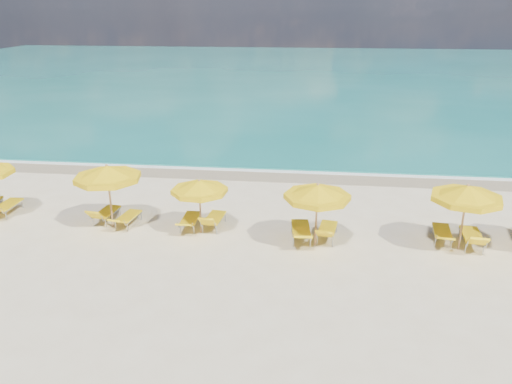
# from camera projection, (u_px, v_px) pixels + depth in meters

# --- Properties ---
(ground_plane) EXTENTS (120.00, 120.00, 0.00)m
(ground_plane) POSITION_uv_depth(u_px,v_px,m) (251.00, 236.00, 18.76)
(ground_plane) COLOR beige
(ocean) EXTENTS (120.00, 80.00, 0.30)m
(ocean) POSITION_uv_depth(u_px,v_px,m) (299.00, 74.00, 63.40)
(ocean) COLOR #136C65
(ocean) RESTS_ON ground
(wet_sand_band) EXTENTS (120.00, 2.60, 0.01)m
(wet_sand_band) POSITION_uv_depth(u_px,v_px,m) (269.00, 174.00, 25.64)
(wet_sand_band) COLOR tan
(wet_sand_band) RESTS_ON ground
(foam_line) EXTENTS (120.00, 1.20, 0.03)m
(foam_line) POSITION_uv_depth(u_px,v_px,m) (271.00, 169.00, 26.39)
(foam_line) COLOR white
(foam_line) RESTS_ON ground
(whitecap_near) EXTENTS (14.00, 0.36, 0.05)m
(whitecap_near) POSITION_uv_depth(u_px,v_px,m) (197.00, 128.00, 35.23)
(whitecap_near) COLOR white
(whitecap_near) RESTS_ON ground
(whitecap_far) EXTENTS (18.00, 0.30, 0.05)m
(whitecap_far) POSITION_uv_depth(u_px,v_px,m) (387.00, 113.00, 40.21)
(whitecap_far) COLOR white
(whitecap_far) RESTS_ON ground
(umbrella_2) EXTENTS (2.99, 2.99, 2.57)m
(umbrella_2) POSITION_uv_depth(u_px,v_px,m) (107.00, 174.00, 18.76)
(umbrella_2) COLOR tan
(umbrella_2) RESTS_ON ground
(umbrella_3) EXTENTS (2.66, 2.66, 2.16)m
(umbrella_3) POSITION_uv_depth(u_px,v_px,m) (199.00, 187.00, 18.39)
(umbrella_3) COLOR tan
(umbrella_3) RESTS_ON ground
(umbrella_4) EXTENTS (2.45, 2.45, 2.39)m
(umbrella_4) POSITION_uv_depth(u_px,v_px,m) (317.00, 193.00, 17.29)
(umbrella_4) COLOR tan
(umbrella_4) RESTS_ON ground
(umbrella_5) EXTENTS (2.71, 2.71, 2.47)m
(umbrella_5) POSITION_uv_depth(u_px,v_px,m) (467.00, 194.00, 16.99)
(umbrella_5) COLOR tan
(umbrella_5) RESTS_ON ground
(lounger_1_right) EXTENTS (0.66, 1.94, 0.74)m
(lounger_1_right) POSITION_uv_depth(u_px,v_px,m) (7.00, 209.00, 20.64)
(lounger_1_right) COLOR #A5A8AD
(lounger_1_right) RESTS_ON ground
(lounger_2_left) EXTENTS (0.78, 1.83, 0.85)m
(lounger_2_left) POSITION_uv_depth(u_px,v_px,m) (106.00, 216.00, 19.95)
(lounger_2_left) COLOR #A5A8AD
(lounger_2_left) RESTS_ON ground
(lounger_2_right) EXTENTS (0.81, 1.81, 0.68)m
(lounger_2_right) POSITION_uv_depth(u_px,v_px,m) (128.00, 220.00, 19.60)
(lounger_2_right) COLOR #A5A8AD
(lounger_2_right) RESTS_ON ground
(lounger_3_left) EXTENTS (0.64, 1.87, 0.68)m
(lounger_3_left) POSITION_uv_depth(u_px,v_px,m) (190.00, 223.00, 19.35)
(lounger_3_left) COLOR #A5A8AD
(lounger_3_left) RESTS_ON ground
(lounger_3_right) EXTENTS (0.79, 1.86, 0.86)m
(lounger_3_right) POSITION_uv_depth(u_px,v_px,m) (214.00, 222.00, 19.37)
(lounger_3_right) COLOR #A5A8AD
(lounger_3_right) RESTS_ON ground
(lounger_4_left) EXTENTS (0.86, 2.15, 0.76)m
(lounger_4_left) POSITION_uv_depth(u_px,v_px,m) (301.00, 234.00, 18.36)
(lounger_4_left) COLOR #A5A8AD
(lounger_4_left) RESTS_ON ground
(lounger_4_right) EXTENTS (0.88, 1.93, 0.82)m
(lounger_4_right) POSITION_uv_depth(u_px,v_px,m) (327.00, 233.00, 18.43)
(lounger_4_right) COLOR #A5A8AD
(lounger_4_right) RESTS_ON ground
(lounger_5_left) EXTENTS (0.83, 1.95, 0.68)m
(lounger_5_left) POSITION_uv_depth(u_px,v_px,m) (442.00, 236.00, 18.25)
(lounger_5_left) COLOR #A5A8AD
(lounger_5_left) RESTS_ON ground
(lounger_5_right) EXTENTS (0.83, 2.01, 0.89)m
(lounger_5_right) POSITION_uv_depth(u_px,v_px,m) (471.00, 240.00, 17.85)
(lounger_5_right) COLOR #A5A8AD
(lounger_5_right) RESTS_ON ground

